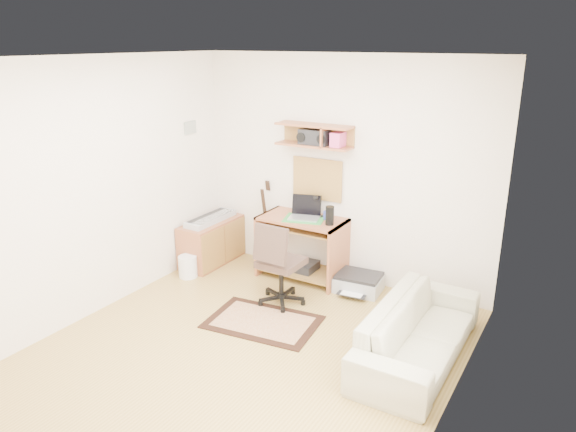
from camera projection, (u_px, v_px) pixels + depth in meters
The scene contains 22 objects.
floor at pixel (244, 353), 4.94m from camera, with size 3.60×4.00×0.01m, color tan.
ceiling at pixel (235, 57), 4.13m from camera, with size 3.60×4.00×0.01m, color white.
back_wall at pixel (342, 171), 6.17m from camera, with size 3.60×0.01×2.60m, color white.
left_wall at pixel (93, 189), 5.41m from camera, with size 0.01×4.00×2.60m, color white.
right_wall at pixel (457, 261), 3.66m from camera, with size 0.01×4.00×2.60m, color white.
wall_shelf at pixel (314, 135), 6.09m from camera, with size 0.90×0.25×0.26m, color #AB613C.
cork_board at pixel (317, 179), 6.34m from camera, with size 0.64×0.03×0.49m, color tan.
wall_photo at pixel (190, 128), 6.49m from camera, with size 0.02×0.20×0.15m, color #4C8CBF.
desk at pixel (302, 248), 6.41m from camera, with size 1.00×0.55×0.75m, color #AB613C, non-canonical shape.
laptop at pixel (304, 208), 6.21m from camera, with size 0.34×0.34×0.26m, color silver, non-canonical shape.
speaker at pixel (330, 216), 6.03m from camera, with size 0.10×0.10×0.21m, color black.
desk_lamp at pixel (321, 206), 6.28m from camera, with size 0.09×0.09×0.26m, color black, non-canonical shape.
pencil_cup at pixel (326, 215), 6.23m from camera, with size 0.07×0.07×0.10m, color #3643A3.
boombox at pixel (314, 137), 6.08m from camera, with size 0.35×0.16×0.18m, color black.
rug at pixel (263, 322), 5.47m from camera, with size 1.10×0.73×0.01m, color #CAB587.
task_chair at pixel (281, 262), 5.74m from camera, with size 0.48×0.48×0.95m, color #3E2C24, non-canonical shape.
cabinet at pixel (212, 242), 6.89m from camera, with size 0.40×0.90×0.55m, color #AB613C.
music_keyboard at pixel (211, 219), 6.79m from camera, with size 0.24×0.77×0.07m, color #B2B5BA.
guitar at pixel (263, 223), 6.77m from camera, with size 0.29×0.18×1.07m, color #A66633, non-canonical shape.
waste_basket at pixel (188, 267), 6.49m from camera, with size 0.22×0.22×0.27m, color white.
printer at pixel (359, 284), 6.14m from camera, with size 0.51×0.40×0.19m, color #A5A8AA.
sofa at pixel (419, 323), 4.78m from camera, with size 1.77×0.52×0.69m, color #BEB897.
Camera 1 is at (2.54, -3.49, 2.74)m, focal length 33.68 mm.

